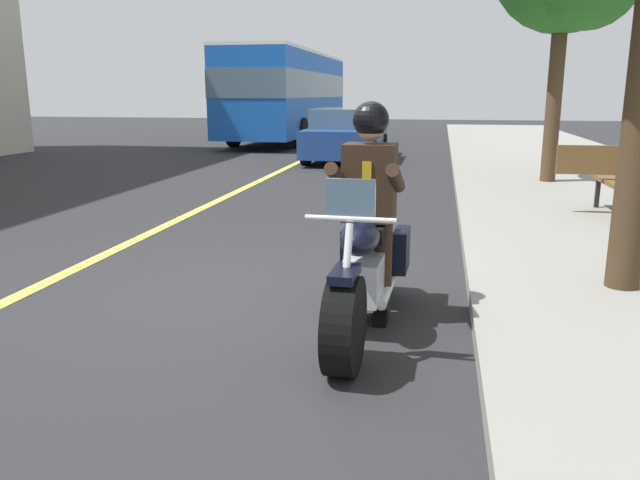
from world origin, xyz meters
TOP-DOWN VIEW (x-y plane):
  - ground_plane at (0.00, 0.00)m, footprint 80.00×80.00m
  - lane_center_stripe at (0.00, -2.00)m, footprint 60.00×0.16m
  - motorcycle_main at (0.54, 1.17)m, footprint 2.22×0.63m
  - rider_main at (0.35, 1.17)m, footprint 0.63×0.56m
  - bus_near at (-18.84, -4.13)m, footprint 11.05×2.70m
  - car_silver at (-11.94, -0.83)m, footprint 4.60×1.92m
  - bench_sidewalk at (-3.91, 4.20)m, footprint 1.81×1.80m

SIDE VIEW (x-z plane):
  - ground_plane at x=0.00m, z-range 0.00..0.00m
  - lane_center_stripe at x=0.00m, z-range 0.00..0.01m
  - motorcycle_main at x=0.54m, z-range -0.18..1.08m
  - car_silver at x=-11.94m, z-range -0.01..1.39m
  - bench_sidewalk at x=-3.91m, z-range 0.24..1.19m
  - rider_main at x=0.35m, z-range 0.17..1.91m
  - bus_near at x=-18.84m, z-range 0.22..3.52m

